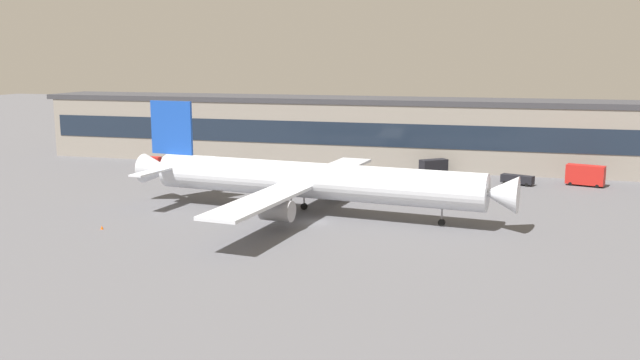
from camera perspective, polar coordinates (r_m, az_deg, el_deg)
ground_plane at (r=106.28m, az=-0.27°, el=-3.54°), size 600.00×600.00×0.00m
terminal_building at (r=161.68m, az=5.48°, el=4.04°), size 172.93×16.14×15.80m
airliner at (r=110.65m, az=-1.00°, el=-0.02°), size 65.23×56.04×17.81m
baggage_tug at (r=167.27m, az=-13.77°, el=1.64°), size 3.74×2.34×1.85m
crew_van at (r=154.19m, az=-7.72°, el=1.27°), size 5.57×3.36×2.55m
catering_truck at (r=145.26m, az=21.23°, el=0.43°), size 7.64×4.47×4.15m
belt_loader at (r=142.35m, az=16.21°, el=0.07°), size 6.69×4.13×1.95m
stair_truck at (r=148.87m, az=9.42°, el=1.10°), size 6.14×5.69×3.55m
traffic_cone_0 at (r=106.97m, az=-17.76°, el=-3.79°), size 0.45×0.45×0.56m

